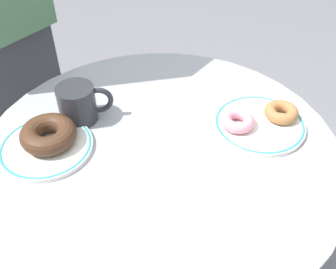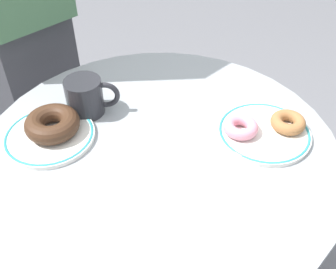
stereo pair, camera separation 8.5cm
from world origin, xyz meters
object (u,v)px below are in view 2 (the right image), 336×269
at_px(coffee_mug, 86,97).
at_px(donut_chocolate, 52,124).
at_px(plate_right, 264,132).
at_px(donut_pink_frosted, 241,127).
at_px(cafe_table, 160,212).
at_px(plate_left, 50,136).
at_px(donut_cinnamon, 288,122).
at_px(person_figure, 5,21).

bearing_deg(coffee_mug, donut_chocolate, -134.48).
height_order(plate_right, donut_pink_frosted, donut_pink_frosted).
xyz_separation_m(donut_chocolate, donut_pink_frosted, (0.40, -0.05, -0.01)).
xyz_separation_m(cafe_table, donut_chocolate, (-0.22, 0.07, 0.27)).
distance_m(plate_right, donut_chocolate, 0.46).
xyz_separation_m(donut_chocolate, coffee_mug, (0.07, 0.07, 0.01)).
bearing_deg(plate_right, plate_left, 173.93).
bearing_deg(plate_right, donut_chocolate, 172.71).
relative_size(plate_left, plate_right, 0.96).
height_order(plate_left, plate_right, same).
height_order(donut_chocolate, coffee_mug, coffee_mug).
height_order(donut_chocolate, donut_cinnamon, donut_chocolate).
distance_m(donut_chocolate, coffee_mug, 0.10).
distance_m(plate_left, donut_chocolate, 0.03).
height_order(cafe_table, plate_left, plate_left).
relative_size(donut_chocolate, coffee_mug, 0.96).
xyz_separation_m(donut_chocolate, donut_cinnamon, (0.51, -0.05, -0.01)).
height_order(plate_right, donut_cinnamon, donut_cinnamon).
distance_m(plate_left, donut_cinnamon, 0.52).
height_order(cafe_table, person_figure, person_figure).
bearing_deg(plate_left, plate_right, -6.07).
relative_size(cafe_table, person_figure, 0.46).
xyz_separation_m(plate_left, donut_cinnamon, (0.52, -0.04, 0.02)).
bearing_deg(donut_pink_frosted, donut_cinnamon, 1.17).
height_order(plate_left, coffee_mug, coffee_mug).
height_order(cafe_table, coffee_mug, coffee_mug).
distance_m(cafe_table, plate_left, 0.34).
distance_m(cafe_table, plate_right, 0.33).
relative_size(plate_left, coffee_mug, 1.58).
xyz_separation_m(plate_left, plate_right, (0.47, -0.05, 0.00)).
distance_m(plate_right, donut_pink_frosted, 0.06).
distance_m(coffee_mug, person_figure, 0.44).
xyz_separation_m(cafe_table, donut_pink_frosted, (0.18, 0.01, 0.26)).
relative_size(donut_chocolate, donut_pink_frosted, 1.55).
bearing_deg(person_figure, plate_right, -39.00).
height_order(donut_cinnamon, person_figure, person_figure).
bearing_deg(donut_pink_frosted, cafe_table, -176.36).
bearing_deg(donut_chocolate, cafe_table, -16.28).
distance_m(donut_chocolate, donut_pink_frosted, 0.41).
bearing_deg(donut_pink_frosted, coffee_mug, 158.96).
distance_m(plate_right, person_figure, 0.81).
bearing_deg(plate_left, donut_chocolate, 42.38).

